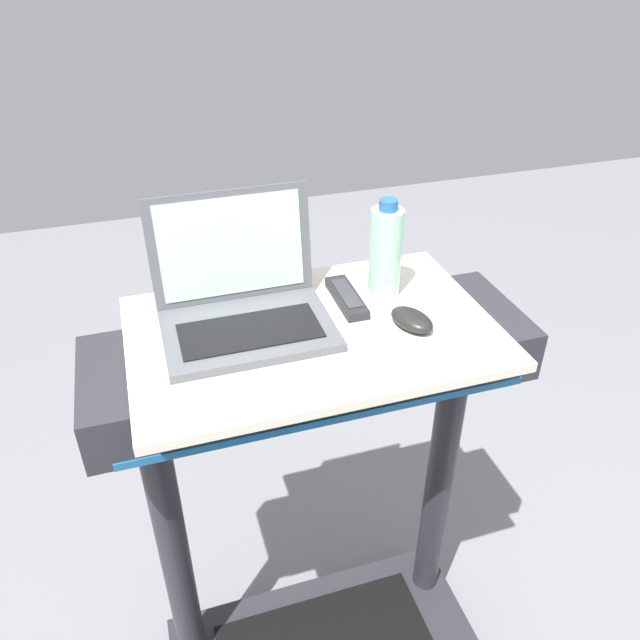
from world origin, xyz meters
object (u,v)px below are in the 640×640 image
(laptop, at_px, (243,302))
(tv_remote, at_px, (346,297))
(water_bottle, at_px, (385,252))
(computer_mouse, at_px, (412,320))

(laptop, xyz_separation_m, tv_remote, (0.22, 0.02, -0.04))
(water_bottle, height_order, tv_remote, water_bottle)
(computer_mouse, xyz_separation_m, tv_remote, (-0.09, 0.13, -0.01))
(laptop, relative_size, tv_remote, 2.03)
(water_bottle, bearing_deg, computer_mouse, -88.38)
(laptop, relative_size, computer_mouse, 3.26)
(tv_remote, bearing_deg, laptop, -176.04)
(computer_mouse, distance_m, tv_remote, 0.16)
(computer_mouse, relative_size, tv_remote, 0.62)
(laptop, bearing_deg, tv_remote, 7.93)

